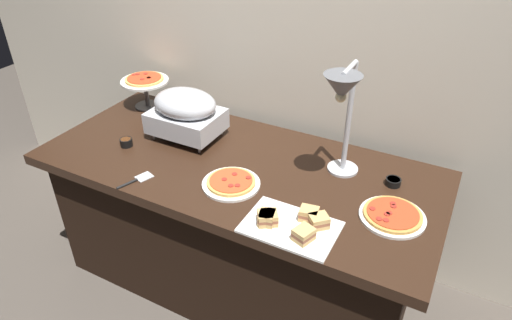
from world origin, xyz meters
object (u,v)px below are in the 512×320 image
at_px(pizza_plate_center, 392,215).
at_px(sauce_cup_near, 126,142).
at_px(chafing_dish, 186,112).
at_px(sauce_cup_far, 393,182).
at_px(heat_lamp, 343,98).
at_px(sandwich_platter, 292,224).
at_px(pizza_plate_front, 231,183).
at_px(pizza_plate_raised_stand, 145,83).
at_px(serving_spatula, 136,180).

relative_size(pizza_plate_center, sauce_cup_near, 4.24).
bearing_deg(chafing_dish, sauce_cup_far, 3.81).
distance_m(chafing_dish, sauce_cup_near, 0.33).
bearing_deg(sauce_cup_far, sauce_cup_near, -167.08).
bearing_deg(sauce_cup_near, heat_lamp, 9.64).
bearing_deg(pizza_plate_center, sandwich_platter, -143.61).
bearing_deg(heat_lamp, chafing_dish, 176.80).
height_order(sauce_cup_near, sauce_cup_far, sauce_cup_near).
relative_size(pizza_plate_front, pizza_plate_raised_stand, 0.95).
relative_size(pizza_plate_center, sandwich_platter, 0.73).
height_order(chafing_dish, pizza_plate_raised_stand, chafing_dish).
distance_m(chafing_dish, pizza_plate_center, 1.11).
distance_m(sauce_cup_near, sauce_cup_far, 1.29).
distance_m(chafing_dish, pizza_plate_front, 0.51).
bearing_deg(serving_spatula, chafing_dish, 93.37).
distance_m(pizza_plate_front, serving_spatula, 0.42).
xyz_separation_m(pizza_plate_front, sandwich_platter, (0.35, -0.13, 0.01)).
bearing_deg(pizza_plate_raised_stand, heat_lamp, -10.81).
relative_size(sauce_cup_near, sauce_cup_far, 0.91).
distance_m(sandwich_platter, serving_spatula, 0.74).
bearing_deg(sandwich_platter, sauce_cup_far, 59.51).
xyz_separation_m(pizza_plate_front, serving_spatula, (-0.39, -0.17, -0.01)).
height_order(pizza_plate_front, pizza_plate_raised_stand, pizza_plate_raised_stand).
distance_m(heat_lamp, pizza_plate_raised_stand, 1.27).
bearing_deg(pizza_plate_front, pizza_plate_center, 8.97).
distance_m(sandwich_platter, sauce_cup_far, 0.54).
relative_size(pizza_plate_front, serving_spatula, 1.49).
bearing_deg(sauce_cup_far, heat_lamp, -153.88).
distance_m(chafing_dish, pizza_plate_raised_stand, 0.46).
bearing_deg(sandwich_platter, pizza_plate_center, 36.39).
bearing_deg(chafing_dish, serving_spatula, -86.63).
xyz_separation_m(heat_lamp, sauce_cup_near, (-1.02, -0.17, -0.39)).
xyz_separation_m(pizza_plate_raised_stand, sauce_cup_far, (1.45, -0.12, -0.13)).
xyz_separation_m(chafing_dish, pizza_plate_center, (1.09, -0.16, -0.13)).
xyz_separation_m(heat_lamp, sandwich_platter, (-0.04, -0.35, -0.39)).
bearing_deg(sauce_cup_near, pizza_plate_raised_stand, 115.87).
xyz_separation_m(sauce_cup_near, serving_spatula, (0.24, -0.21, -0.02)).
xyz_separation_m(pizza_plate_front, pizza_plate_raised_stand, (-0.83, 0.45, 0.13)).
height_order(pizza_plate_front, sauce_cup_far, same).
height_order(pizza_plate_front, sauce_cup_near, sauce_cup_near).
bearing_deg(sandwich_platter, pizza_plate_raised_stand, 153.52).
bearing_deg(chafing_dish, pizza_plate_front, -32.45).
bearing_deg(sauce_cup_near, sandwich_platter, -10.39).
bearing_deg(pizza_plate_center, sauce_cup_far, 102.90).
bearing_deg(pizza_plate_raised_stand, sauce_cup_far, -4.68).
height_order(sandwich_platter, sauce_cup_far, sandwich_platter).
height_order(chafing_dish, sauce_cup_far, chafing_dish).
height_order(pizza_plate_front, serving_spatula, pizza_plate_front).
bearing_deg(pizza_plate_raised_stand, sandwich_platter, -26.48).
distance_m(pizza_plate_center, serving_spatula, 1.10).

